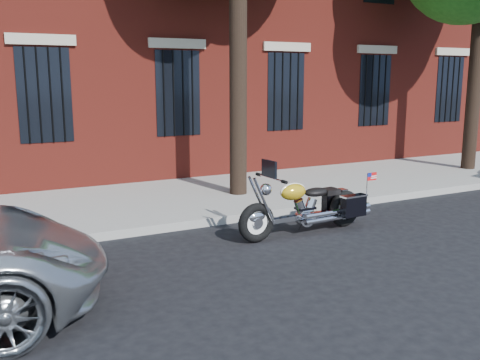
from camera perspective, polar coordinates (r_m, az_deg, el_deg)
ground at (r=8.74m, az=5.56°, el=-6.32°), size 120.00×120.00×0.00m
curb at (r=9.86m, az=1.23°, el=-3.81°), size 40.00×0.16×0.15m
sidewalk at (r=11.50m, az=-3.23°, el=-1.69°), size 40.00×3.60×0.15m
motorcycle at (r=9.00m, az=7.42°, el=-2.95°), size 2.59×0.80×1.30m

